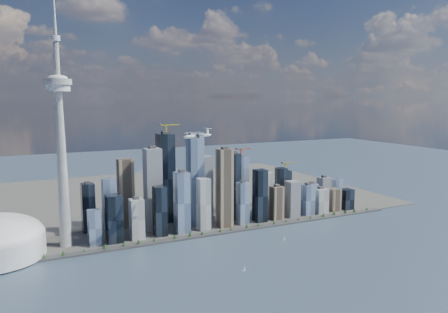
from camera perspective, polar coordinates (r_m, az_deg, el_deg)
name	(u,v)px	position (r m, az deg, el deg)	size (l,w,h in m)	color
ground	(257,275)	(833.69, 4.37, -15.14)	(4000.00, 4000.00, 0.00)	#304254
seawall	(204,235)	(1042.70, -2.66, -10.22)	(1100.00, 22.00, 4.00)	#383838
land	(150,196)	(1452.87, -9.70, -5.15)	(1400.00, 900.00, 3.00)	#4C4C47
shoreline_trees	(204,232)	(1040.62, -2.66, -9.87)	(960.53, 7.20, 8.80)	#3F2D1E
skyscraper_cluster	(212,193)	(1122.15, -1.63, -4.83)	(736.00, 142.00, 254.85)	black
needle_tower	(61,139)	(980.10, -20.55, 2.11)	(56.00, 56.00, 550.50)	gray
airplane	(198,135)	(900.02, -3.47, 2.76)	(73.71, 65.94, 18.50)	white
sailboat_west	(244,269)	(846.63, 2.67, -14.49)	(7.87, 2.77, 10.88)	silver
sailboat_east	(285,239)	(1022.27, 7.92, -10.61)	(6.46, 1.94, 8.97)	silver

